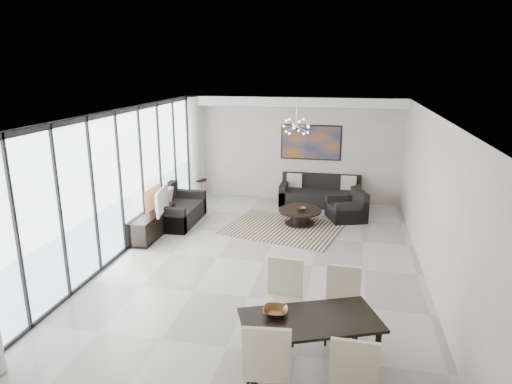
% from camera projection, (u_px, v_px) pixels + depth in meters
% --- Properties ---
extents(room_shell, '(6.00, 9.00, 2.90)m').
position_uv_depth(room_shell, '(289.00, 192.00, 8.50)').
color(room_shell, '#A8A39B').
rests_on(room_shell, ground).
extents(window_wall, '(0.37, 8.95, 2.90)m').
position_uv_depth(window_wall, '(124.00, 182.00, 9.12)').
color(window_wall, white).
rests_on(window_wall, floor).
extents(soffit, '(5.98, 0.40, 0.26)m').
position_uv_depth(soffit, '(293.00, 102.00, 12.29)').
color(soffit, white).
rests_on(soffit, room_shell).
extents(painting, '(1.68, 0.04, 0.98)m').
position_uv_depth(painting, '(311.00, 143.00, 12.65)').
color(painting, '#A25716').
rests_on(painting, room_shell).
extents(chandelier, '(0.66, 0.66, 0.71)m').
position_uv_depth(chandelier, '(296.00, 126.00, 10.64)').
color(chandelier, silver).
rests_on(chandelier, room_shell).
extents(rug, '(2.98, 2.54, 0.01)m').
position_uv_depth(rug, '(284.00, 228.00, 10.79)').
color(rug, black).
rests_on(rug, floor).
extents(coffee_table, '(1.04, 1.04, 0.36)m').
position_uv_depth(coffee_table, '(300.00, 216.00, 11.04)').
color(coffee_table, black).
rests_on(coffee_table, floor).
extents(bowl_coffee, '(0.21, 0.21, 0.07)m').
position_uv_depth(bowl_coffee, '(302.00, 209.00, 10.96)').
color(bowl_coffee, brown).
rests_on(bowl_coffee, coffee_table).
extents(sofa_main, '(2.19, 0.90, 0.80)m').
position_uv_depth(sofa_main, '(320.00, 195.00, 12.59)').
color(sofa_main, black).
rests_on(sofa_main, floor).
extents(loveseat, '(0.95, 1.69, 0.85)m').
position_uv_depth(loveseat, '(176.00, 211.00, 11.15)').
color(loveseat, black).
rests_on(loveseat, floor).
extents(armchair, '(1.09, 1.11, 0.74)m').
position_uv_depth(armchair, '(348.00, 210.00, 11.36)').
color(armchair, black).
rests_on(armchair, floor).
extents(side_table, '(0.38, 0.38, 0.52)m').
position_uv_depth(side_table, '(200.00, 185.00, 13.30)').
color(side_table, black).
rests_on(side_table, floor).
extents(tv_console, '(0.48, 1.72, 0.54)m').
position_uv_depth(tv_console, '(152.00, 224.00, 10.32)').
color(tv_console, black).
rests_on(tv_console, floor).
extents(television, '(0.27, 0.97, 0.56)m').
position_uv_depth(television, '(158.00, 200.00, 10.18)').
color(television, gray).
rests_on(television, tv_console).
extents(dining_table, '(1.91, 1.43, 0.71)m').
position_uv_depth(dining_table, '(310.00, 325.00, 5.67)').
color(dining_table, black).
rests_on(dining_table, floor).
extents(dining_chair_sw, '(0.56, 0.56, 1.12)m').
position_uv_depth(dining_chair_sw, '(267.00, 361.00, 4.95)').
color(dining_chair_sw, beige).
rests_on(dining_chair_sw, floor).
extents(dining_chair_se, '(0.51, 0.51, 1.08)m').
position_uv_depth(dining_chair_se, '(353.00, 373.00, 4.79)').
color(dining_chair_se, beige).
rests_on(dining_chair_se, floor).
extents(dining_chair_nw, '(0.55, 0.55, 1.11)m').
position_uv_depth(dining_chair_nw, '(284.00, 292.00, 6.44)').
color(dining_chair_nw, beige).
rests_on(dining_chair_nw, floor).
extents(dining_chair_ne, '(0.50, 0.50, 1.04)m').
position_uv_depth(dining_chair_ne, '(342.00, 298.00, 6.37)').
color(dining_chair_ne, beige).
rests_on(dining_chair_ne, floor).
extents(bowl_dining, '(0.34, 0.34, 0.08)m').
position_uv_depth(bowl_dining, '(275.00, 311.00, 5.74)').
color(bowl_dining, brown).
rests_on(bowl_dining, dining_table).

